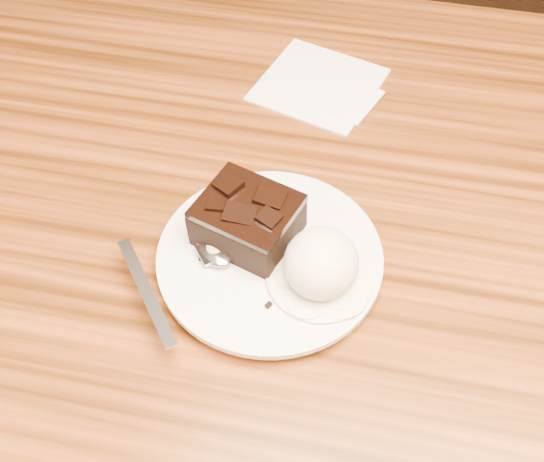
% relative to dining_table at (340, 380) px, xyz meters
% --- Properties ---
extents(dining_table, '(1.20, 0.80, 0.75)m').
position_rel_dining_table_xyz_m(dining_table, '(0.00, 0.00, 0.00)').
color(dining_table, '#351A06').
rests_on(dining_table, floor).
extents(plate, '(0.21, 0.21, 0.02)m').
position_rel_dining_table_xyz_m(plate, '(-0.09, -0.08, 0.38)').
color(plate, silver).
rests_on(plate, dining_table).
extents(brownie, '(0.10, 0.10, 0.04)m').
position_rel_dining_table_xyz_m(brownie, '(-0.11, -0.06, 0.41)').
color(brownie, black).
rests_on(brownie, plate).
extents(ice_cream_scoop, '(0.07, 0.07, 0.06)m').
position_rel_dining_table_xyz_m(ice_cream_scoop, '(-0.04, -0.10, 0.42)').
color(ice_cream_scoop, white).
rests_on(ice_cream_scoop, plate).
extents(melt_puddle, '(0.10, 0.10, 0.00)m').
position_rel_dining_table_xyz_m(melt_puddle, '(-0.04, -0.10, 0.39)').
color(melt_puddle, white).
rests_on(melt_puddle, plate).
extents(spoon, '(0.14, 0.17, 0.01)m').
position_rel_dining_table_xyz_m(spoon, '(-0.14, -0.09, 0.40)').
color(spoon, silver).
rests_on(spoon, plate).
extents(napkin, '(0.17, 0.17, 0.01)m').
position_rel_dining_table_xyz_m(napkin, '(-0.08, 0.19, 0.38)').
color(napkin, white).
rests_on(napkin, dining_table).
extents(crumb_a, '(0.01, 0.01, 0.00)m').
position_rel_dining_table_xyz_m(crumb_a, '(-0.13, -0.06, 0.39)').
color(crumb_a, black).
rests_on(crumb_a, plate).
extents(crumb_b, '(0.01, 0.01, 0.00)m').
position_rel_dining_table_xyz_m(crumb_b, '(-0.15, -0.10, 0.39)').
color(crumb_b, black).
rests_on(crumb_b, plate).
extents(crumb_c, '(0.01, 0.01, 0.00)m').
position_rel_dining_table_xyz_m(crumb_c, '(-0.08, -0.14, 0.39)').
color(crumb_c, black).
rests_on(crumb_c, plate).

